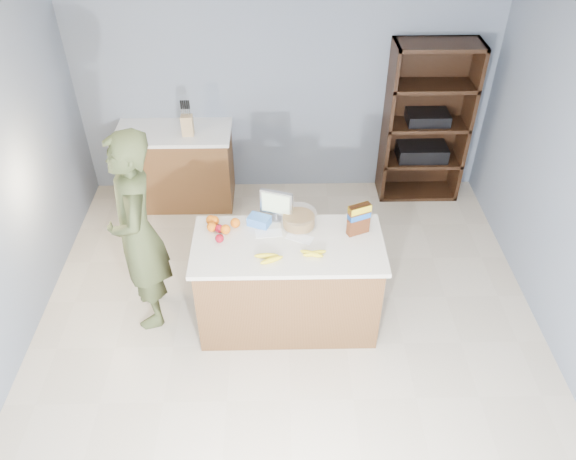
{
  "coord_description": "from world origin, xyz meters",
  "views": [
    {
      "loc": [
        -0.07,
        -3.17,
        3.82
      ],
      "look_at": [
        0.0,
        0.35,
        1.0
      ],
      "focal_mm": 35.0,
      "sensor_mm": 36.0,
      "label": 1
    }
  ],
  "objects_px": {
    "person": "(138,234)",
    "tv": "(276,204)",
    "counter_peninsula": "(288,286)",
    "shelving_unit": "(425,125)",
    "cereal_box": "(359,217)"
  },
  "relations": [
    {
      "from": "person",
      "to": "tv",
      "type": "bearing_deg",
      "value": 86.18
    },
    {
      "from": "tv",
      "to": "cereal_box",
      "type": "relative_size",
      "value": 1.02
    },
    {
      "from": "shelving_unit",
      "to": "person",
      "type": "distance_m",
      "value": 3.39
    },
    {
      "from": "tv",
      "to": "cereal_box",
      "type": "xyz_separation_m",
      "value": [
        0.67,
        -0.2,
        0.0
      ]
    },
    {
      "from": "tv",
      "to": "cereal_box",
      "type": "bearing_deg",
      "value": -16.47
    },
    {
      "from": "shelving_unit",
      "to": "person",
      "type": "height_order",
      "value": "person"
    },
    {
      "from": "shelving_unit",
      "to": "tv",
      "type": "bearing_deg",
      "value": -133.66
    },
    {
      "from": "person",
      "to": "cereal_box",
      "type": "bearing_deg",
      "value": 76.17
    },
    {
      "from": "person",
      "to": "cereal_box",
      "type": "height_order",
      "value": "person"
    },
    {
      "from": "counter_peninsula",
      "to": "person",
      "type": "xyz_separation_m",
      "value": [
        -1.23,
        0.12,
        0.51
      ]
    },
    {
      "from": "counter_peninsula",
      "to": "shelving_unit",
      "type": "relative_size",
      "value": 0.87
    },
    {
      "from": "person",
      "to": "tv",
      "type": "relative_size",
      "value": 6.56
    },
    {
      "from": "cereal_box",
      "to": "tv",
      "type": "bearing_deg",
      "value": 163.53
    },
    {
      "from": "person",
      "to": "shelving_unit",
      "type": "bearing_deg",
      "value": 110.6
    },
    {
      "from": "shelving_unit",
      "to": "person",
      "type": "relative_size",
      "value": 0.97
    }
  ]
}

